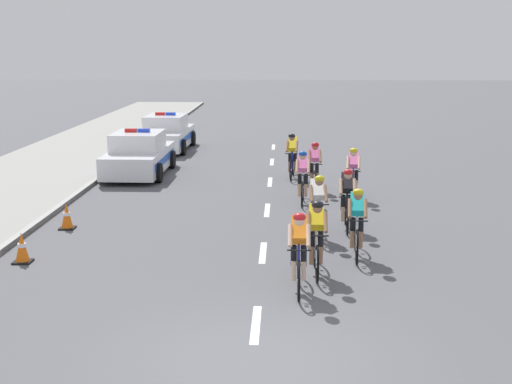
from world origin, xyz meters
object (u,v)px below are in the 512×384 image
cyclist_lead (299,249)px  cyclist_sixth (353,172)px  cyclist_ninth (292,155)px  police_car_second (166,134)px  traffic_cone_mid (22,248)px  cyclist_second (316,235)px  cyclist_eighth (303,176)px  cyclist_seventh (314,165)px  cyclist_third (357,221)px  cyclist_fourth (317,205)px  traffic_cone_near (67,216)px  cyclist_fifth (347,198)px  police_car_nearest (139,155)px

cyclist_lead → cyclist_sixth: bearing=77.7°
cyclist_sixth → cyclist_ninth: 3.64m
police_car_second → traffic_cone_mid: size_ratio=6.93×
cyclist_second → cyclist_eighth: same height
cyclist_seventh → cyclist_second: bearing=-92.1°
cyclist_seventh → cyclist_eighth: bearing=-102.3°
cyclist_second → cyclist_third: bearing=52.8°
cyclist_second → cyclist_eighth: size_ratio=1.00×
cyclist_fourth → cyclist_sixth: (1.22, 4.29, 0.00)m
traffic_cone_near → cyclist_ninth: bearing=51.3°
cyclist_fourth → cyclist_fifth: 1.12m
cyclist_seventh → cyclist_eighth: size_ratio=1.00×
police_car_nearest → traffic_cone_near: (-0.31, -7.27, -0.37)m
cyclist_sixth → traffic_cone_mid: size_ratio=2.69×
cyclist_lead → traffic_cone_near: (-5.50, 4.25, -0.48)m
cyclist_lead → traffic_cone_near: 6.96m
cyclist_fourth → cyclist_seventh: same height
cyclist_ninth → cyclist_fourth: bearing=-86.3°
police_car_second → cyclist_seventh: bearing=-54.8°
cyclist_lead → cyclist_second: same height
cyclist_lead → cyclist_third: bearing=59.8°
cyclist_second → cyclist_sixth: bearing=78.9°
cyclist_seventh → cyclist_lead: bearing=-94.1°
traffic_cone_mid → cyclist_eighth: bearing=44.4°
cyclist_third → police_car_second: size_ratio=0.39×
cyclist_fifth → cyclist_fourth: bearing=-131.9°
cyclist_lead → police_car_second: bearing=106.7°
cyclist_ninth → police_car_nearest: 5.22m
police_car_second → traffic_cone_mid: 15.83m
cyclist_eighth → traffic_cone_near: 6.51m
cyclist_third → cyclist_sixth: size_ratio=1.00×
cyclist_second → cyclist_third: (0.89, 1.17, 0.00)m
cyclist_ninth → police_car_nearest: bearing=175.5°
cyclist_lead → cyclist_fifth: (1.24, 4.44, 0.00)m
cyclist_seventh → traffic_cone_near: cyclist_seventh is taller
cyclist_eighth → traffic_cone_mid: 8.21m
cyclist_third → traffic_cone_mid: cyclist_third is taller
cyclist_third → cyclist_ninth: bearing=97.8°
cyclist_sixth → cyclist_fourth: bearing=-105.9°
cyclist_fourth → cyclist_seventh: 5.46m
cyclist_third → cyclist_sixth: (0.47, 5.75, 0.00)m
cyclist_fourth → cyclist_sixth: 4.46m
cyclist_fourth → cyclist_fifth: (0.75, 0.83, 0.00)m
cyclist_second → cyclist_sixth: 7.06m
traffic_cone_near → police_car_nearest: bearing=87.6°
cyclist_second → cyclist_fourth: same height
cyclist_lead → cyclist_fourth: (0.50, 3.61, 0.00)m
cyclist_second → cyclist_lead: bearing=-110.2°
cyclist_lead → cyclist_second: (0.36, 0.97, 0.00)m
cyclist_sixth → police_car_second: bearing=126.2°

